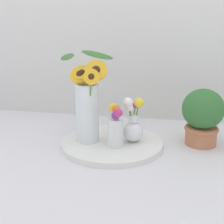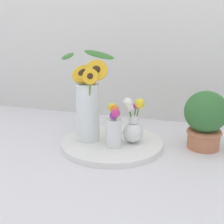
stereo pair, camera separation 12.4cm
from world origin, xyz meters
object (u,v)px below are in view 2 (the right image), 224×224
object	(u,v)px
vase_small_center	(114,127)
vase_bulb_right	(133,125)
mason_jar_sunflowers	(88,102)
serving_tray	(112,144)
potted_plant	(205,118)

from	to	relation	value
vase_small_center	vase_bulb_right	size ratio (longest dim) A/B	0.90
mason_jar_sunflowers	vase_bulb_right	bearing A→B (deg)	7.48
serving_tray	vase_bulb_right	xyz separation A→B (m)	(0.08, 0.02, 0.08)
serving_tray	potted_plant	size ratio (longest dim) A/B	1.76
mason_jar_sunflowers	serving_tray	bearing A→B (deg)	3.28
potted_plant	mason_jar_sunflowers	bearing A→B (deg)	-167.61
vase_bulb_right	potted_plant	world-z (taller)	potted_plant
vase_small_center	vase_bulb_right	bearing A→B (deg)	46.70
potted_plant	serving_tray	bearing A→B (deg)	-165.17
potted_plant	vase_small_center	bearing A→B (deg)	-157.20
vase_small_center	vase_bulb_right	xyz separation A→B (m)	(0.06, 0.06, -0.01)
vase_small_center	vase_bulb_right	world-z (taller)	vase_bulb_right
vase_small_center	mason_jar_sunflowers	bearing A→B (deg)	161.44
vase_small_center	potted_plant	distance (m)	0.36
vase_small_center	potted_plant	xyz separation A→B (m)	(0.33, 0.14, 0.03)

